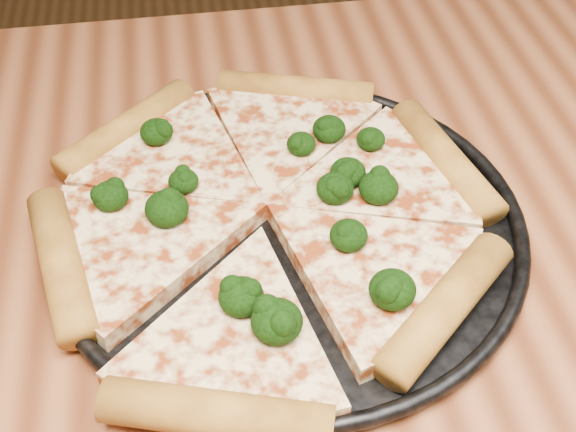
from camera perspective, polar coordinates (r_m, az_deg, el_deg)
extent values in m
cube|color=brown|center=(0.50, 8.76, -11.99)|extent=(1.20, 0.90, 0.04)
cylinder|color=black|center=(0.55, 0.00, -0.97)|extent=(0.33, 0.33, 0.01)
torus|color=black|center=(0.55, 0.00, -0.45)|extent=(0.34, 0.34, 0.01)
cylinder|color=#C18530|center=(0.60, 11.81, 4.22)|extent=(0.06, 0.14, 0.03)
cylinder|color=#C18530|center=(0.66, 0.59, 9.45)|extent=(0.14, 0.07, 0.03)
cylinder|color=#C18530|center=(0.63, -12.06, 6.43)|extent=(0.12, 0.11, 0.03)
cylinder|color=#C18530|center=(0.53, -16.74, -3.41)|extent=(0.06, 0.14, 0.03)
cylinder|color=#C18530|center=(0.44, -5.43, -14.64)|extent=(0.14, 0.07, 0.03)
cylinder|color=#C18530|center=(0.49, 11.81, -6.75)|extent=(0.12, 0.11, 0.03)
ellipsoid|color=black|center=(0.48, 7.89, -5.51)|extent=(0.03, 0.03, 0.02)
ellipsoid|color=black|center=(0.46, -0.86, -7.95)|extent=(0.03, 0.03, 0.02)
ellipsoid|color=black|center=(0.55, -13.28, 1.49)|extent=(0.03, 0.03, 0.02)
ellipsoid|color=black|center=(0.59, 1.00, 5.47)|extent=(0.02, 0.02, 0.02)
ellipsoid|color=black|center=(0.56, -7.90, 2.62)|extent=(0.02, 0.02, 0.02)
ellipsoid|color=black|center=(0.60, 3.13, 6.58)|extent=(0.03, 0.03, 0.02)
ellipsoid|color=black|center=(0.60, -9.91, 6.27)|extent=(0.03, 0.03, 0.02)
ellipsoid|color=black|center=(0.59, 6.27, 5.79)|extent=(0.02, 0.02, 0.02)
ellipsoid|color=black|center=(0.53, -9.13, 0.57)|extent=(0.03, 0.03, 0.02)
ellipsoid|color=black|center=(0.55, 6.86, 2.14)|extent=(0.03, 0.03, 0.02)
ellipsoid|color=black|center=(0.48, -3.55, -6.11)|extent=(0.03, 0.03, 0.02)
ellipsoid|color=black|center=(0.56, 4.55, 3.29)|extent=(0.03, 0.03, 0.02)
ellipsoid|color=black|center=(0.51, 4.60, -1.46)|extent=(0.03, 0.03, 0.02)
ellipsoid|color=black|center=(0.55, 3.58, 2.11)|extent=(0.03, 0.03, 0.02)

